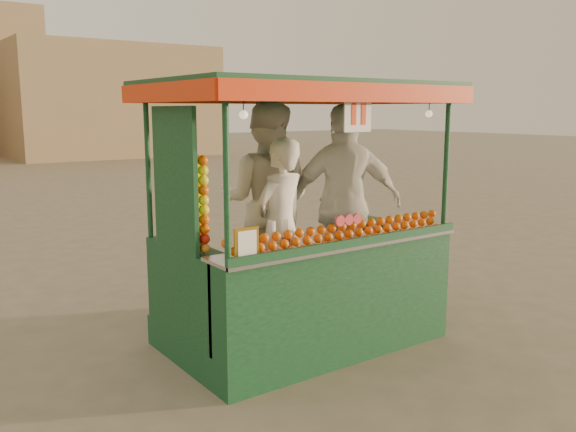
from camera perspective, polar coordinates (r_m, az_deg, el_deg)
ground at (r=5.78m, az=-1.83°, el=-11.56°), size 90.00×90.00×0.00m
building_right at (r=30.18m, az=-16.50°, el=10.28°), size 9.00×6.00×5.00m
juice_cart at (r=5.43m, az=1.28°, el=-4.49°), size 2.60×1.68×2.36m
vendor_left at (r=5.50m, az=-0.72°, el=-1.00°), size 0.66×0.52×1.60m
vendor_middle at (r=5.91m, az=-2.05°, el=1.39°), size 1.18×1.18×1.93m
vendor_right at (r=5.89m, az=5.38°, el=1.19°), size 1.21×0.92×1.91m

